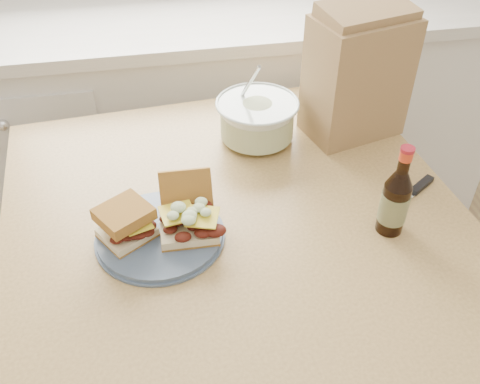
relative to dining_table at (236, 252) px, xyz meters
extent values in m
cube|color=white|center=(-0.09, 0.91, -0.26)|extent=(2.40, 0.60, 0.90)
cube|color=silver|center=(-0.09, 0.91, 0.21)|extent=(2.50, 0.64, 0.04)
cube|color=tan|center=(0.00, 0.00, 0.10)|extent=(1.07, 1.07, 0.04)
cube|color=tan|center=(-0.48, 0.41, -0.32)|extent=(0.07, 0.07, 0.78)
cube|color=tan|center=(0.41, 0.48, -0.32)|extent=(0.07, 0.07, 0.78)
cylinder|color=#495B77|center=(-0.17, -0.04, 0.13)|extent=(0.26, 0.26, 0.02)
cube|color=beige|center=(-0.23, -0.04, 0.15)|extent=(0.13, 0.13, 0.02)
cube|color=yellow|center=(-0.23, -0.04, 0.18)|extent=(0.08, 0.08, 0.00)
cube|color=olive|center=(-0.23, -0.04, 0.20)|extent=(0.13, 0.13, 0.03)
cube|color=beige|center=(-0.11, -0.05, 0.15)|extent=(0.12, 0.11, 0.02)
cube|color=yellow|center=(-0.11, -0.05, 0.19)|extent=(0.07, 0.07, 0.00)
cube|color=olive|center=(-0.10, 0.02, 0.18)|extent=(0.11, 0.08, 0.10)
cone|color=white|center=(0.10, 0.28, 0.17)|extent=(0.20, 0.20, 0.11)
cylinder|color=silver|center=(0.10, 0.28, 0.17)|extent=(0.19, 0.19, 0.07)
torus|color=white|center=(0.10, 0.28, 0.23)|extent=(0.21, 0.21, 0.01)
cylinder|color=silver|center=(0.09, 0.31, 0.26)|extent=(0.05, 0.08, 0.14)
cylinder|color=black|center=(0.31, -0.11, 0.18)|extent=(0.06, 0.06, 0.12)
cone|color=black|center=(0.31, -0.11, 0.26)|extent=(0.06, 0.06, 0.04)
cylinder|color=black|center=(0.31, -0.11, 0.30)|extent=(0.02, 0.02, 0.05)
cylinder|color=red|center=(0.31, -0.11, 0.31)|extent=(0.03, 0.03, 0.02)
cylinder|color=maroon|center=(0.31, -0.11, 0.33)|extent=(0.03, 0.03, 0.01)
cylinder|color=#354321|center=(0.31, -0.11, 0.18)|extent=(0.06, 0.06, 0.07)
cube|color=silver|center=(0.37, -0.04, 0.13)|extent=(0.12, 0.09, 0.00)
cube|color=black|center=(0.44, 0.01, 0.13)|extent=(0.07, 0.06, 0.01)
cube|color=#9B7B4B|center=(0.36, 0.27, 0.27)|extent=(0.27, 0.21, 0.31)
camera|label=1|loc=(-0.15, -0.85, 0.91)|focal=40.00mm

